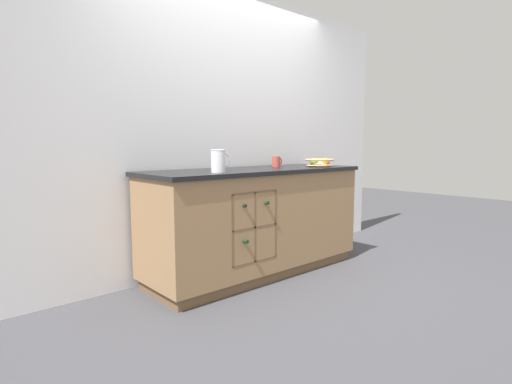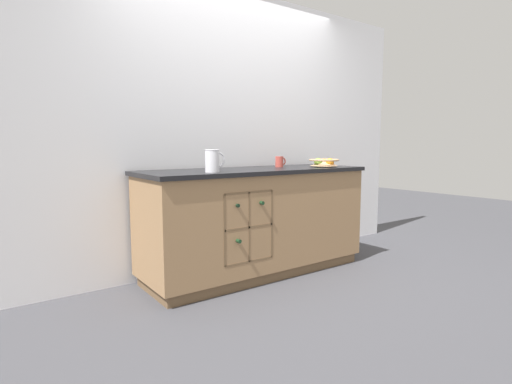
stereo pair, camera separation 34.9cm
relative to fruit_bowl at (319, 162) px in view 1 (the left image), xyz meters
name	(u,v)px [view 1 (the left image)]	position (x,y,z in m)	size (l,w,h in m)	color
ground_plane	(256,272)	(-0.69, 0.14, -0.98)	(14.00, 14.00, 0.00)	#424247
back_wall	(228,130)	(-0.69, 0.53, 0.30)	(4.42, 0.06, 2.55)	white
kitchen_island	(256,221)	(-0.69, 0.13, -0.50)	(2.06, 0.72, 0.93)	brown
fruit_bowl	(319,162)	(0.00, 0.00, 0.00)	(0.28, 0.28, 0.08)	tan
white_pitcher	(219,160)	(-1.23, -0.04, 0.04)	(0.17, 0.11, 0.17)	white
ceramic_mug	(276,162)	(-0.35, 0.23, 0.00)	(0.12, 0.08, 0.10)	#B7473D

